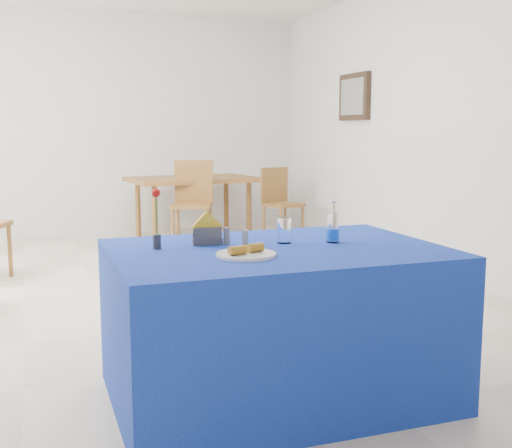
{
  "coord_description": "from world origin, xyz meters",
  "views": [
    {
      "loc": [
        -1.03,
        -4.93,
        1.33
      ],
      "look_at": [
        -0.1,
        -2.31,
        0.92
      ],
      "focal_mm": 45.0,
      "sensor_mm": 36.0,
      "label": 1
    }
  ],
  "objects_px": {
    "water_bottle": "(333,228)",
    "chair_bg_left": "(193,197)",
    "blue_table": "(276,323)",
    "plate": "(246,255)",
    "oak_table": "(193,184)",
    "chair_bg_right": "(279,198)"
  },
  "relations": [
    {
      "from": "plate",
      "to": "chair_bg_left",
      "type": "distance_m",
      "value": 4.47
    },
    {
      "from": "blue_table",
      "to": "water_bottle",
      "type": "height_order",
      "value": "water_bottle"
    },
    {
      "from": "blue_table",
      "to": "chair_bg_right",
      "type": "bearing_deg",
      "value": 68.22
    },
    {
      "from": "plate",
      "to": "chair_bg_right",
      "type": "relative_size",
      "value": 0.31
    },
    {
      "from": "plate",
      "to": "chair_bg_left",
      "type": "bearing_deg",
      "value": 79.15
    },
    {
      "from": "blue_table",
      "to": "chair_bg_left",
      "type": "relative_size",
      "value": 1.62
    },
    {
      "from": "chair_bg_left",
      "to": "chair_bg_right",
      "type": "height_order",
      "value": "chair_bg_left"
    },
    {
      "from": "blue_table",
      "to": "water_bottle",
      "type": "distance_m",
      "value": 0.56
    },
    {
      "from": "chair_bg_right",
      "to": "water_bottle",
      "type": "bearing_deg",
      "value": -124.77
    },
    {
      "from": "water_bottle",
      "to": "chair_bg_right",
      "type": "height_order",
      "value": "water_bottle"
    },
    {
      "from": "oak_table",
      "to": "water_bottle",
      "type": "bearing_deg",
      "value": -95.42
    },
    {
      "from": "blue_table",
      "to": "chair_bg_left",
      "type": "height_order",
      "value": "chair_bg_left"
    },
    {
      "from": "plate",
      "to": "oak_table",
      "type": "relative_size",
      "value": 0.17
    },
    {
      "from": "oak_table",
      "to": "chair_bg_left",
      "type": "relative_size",
      "value": 1.64
    },
    {
      "from": "blue_table",
      "to": "chair_bg_left",
      "type": "distance_m",
      "value": 4.28
    },
    {
      "from": "plate",
      "to": "blue_table",
      "type": "relative_size",
      "value": 0.17
    },
    {
      "from": "plate",
      "to": "oak_table",
      "type": "bearing_deg",
      "value": 78.75
    },
    {
      "from": "water_bottle",
      "to": "chair_bg_left",
      "type": "height_order",
      "value": "chair_bg_left"
    },
    {
      "from": "blue_table",
      "to": "water_bottle",
      "type": "relative_size",
      "value": 7.44
    },
    {
      "from": "blue_table",
      "to": "oak_table",
      "type": "distance_m",
      "value": 4.89
    },
    {
      "from": "plate",
      "to": "oak_table",
      "type": "xyz_separation_m",
      "value": [
        0.99,
        4.97,
        -0.09
      ]
    },
    {
      "from": "chair_bg_right",
      "to": "chair_bg_left",
      "type": "bearing_deg",
      "value": 170.46
    }
  ]
}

